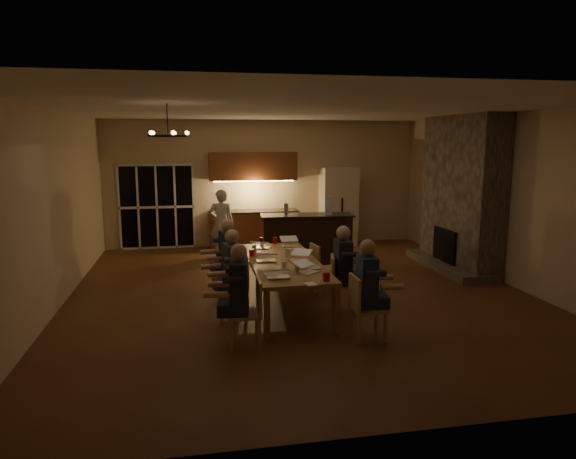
# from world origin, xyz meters

# --- Properties ---
(floor) EXTENTS (9.00, 9.00, 0.00)m
(floor) POSITION_xyz_m (0.00, 0.00, 0.00)
(floor) COLOR brown
(floor) RESTS_ON ground
(back_wall) EXTENTS (8.00, 0.04, 3.20)m
(back_wall) POSITION_xyz_m (0.00, 4.52, 1.60)
(back_wall) COLOR beige
(back_wall) RESTS_ON ground
(left_wall) EXTENTS (0.04, 9.00, 3.20)m
(left_wall) POSITION_xyz_m (-4.02, 0.00, 1.60)
(left_wall) COLOR beige
(left_wall) RESTS_ON ground
(right_wall) EXTENTS (0.04, 9.00, 3.20)m
(right_wall) POSITION_xyz_m (4.02, 0.00, 1.60)
(right_wall) COLOR beige
(right_wall) RESTS_ON ground
(ceiling) EXTENTS (8.00, 9.00, 0.04)m
(ceiling) POSITION_xyz_m (0.00, 0.00, 3.22)
(ceiling) COLOR white
(ceiling) RESTS_ON back_wall
(french_doors) EXTENTS (1.86, 0.08, 2.10)m
(french_doors) POSITION_xyz_m (-2.70, 4.47, 1.05)
(french_doors) COLOR black
(french_doors) RESTS_ON ground
(fireplace) EXTENTS (0.58, 2.50, 3.20)m
(fireplace) POSITION_xyz_m (3.70, 1.20, 1.60)
(fireplace) COLOR #72665A
(fireplace) RESTS_ON ground
(kitchenette) EXTENTS (2.24, 0.68, 2.40)m
(kitchenette) POSITION_xyz_m (-0.30, 4.20, 1.20)
(kitchenette) COLOR brown
(kitchenette) RESTS_ON ground
(refrigerator) EXTENTS (0.90, 0.68, 2.00)m
(refrigerator) POSITION_xyz_m (1.90, 4.15, 1.00)
(refrigerator) COLOR beige
(refrigerator) RESTS_ON ground
(dining_table) EXTENTS (1.10, 2.95, 0.75)m
(dining_table) POSITION_xyz_m (-0.39, -0.59, 0.38)
(dining_table) COLOR #A07740
(dining_table) RESTS_ON ground
(bar_island) EXTENTS (2.09, 0.86, 1.08)m
(bar_island) POSITION_xyz_m (0.65, 2.31, 0.54)
(bar_island) COLOR black
(bar_island) RESTS_ON ground
(chair_left_near) EXTENTS (0.45, 0.45, 0.89)m
(chair_left_near) POSITION_xyz_m (-1.21, -2.15, 0.45)
(chair_left_near) COLOR tan
(chair_left_near) RESTS_ON ground
(chair_left_mid) EXTENTS (0.50, 0.50, 0.89)m
(chair_left_mid) POSITION_xyz_m (-1.26, -1.14, 0.45)
(chair_left_mid) COLOR tan
(chair_left_mid) RESTS_ON ground
(chair_left_far) EXTENTS (0.49, 0.49, 0.89)m
(chair_left_far) POSITION_xyz_m (-1.24, -0.00, 0.45)
(chair_left_far) COLOR tan
(chair_left_far) RESTS_ON ground
(chair_right_near) EXTENTS (0.45, 0.45, 0.89)m
(chair_right_near) POSITION_xyz_m (0.48, -2.24, 0.45)
(chair_right_near) COLOR tan
(chair_right_near) RESTS_ON ground
(chair_right_mid) EXTENTS (0.52, 0.52, 0.89)m
(chair_right_mid) POSITION_xyz_m (0.51, -1.05, 0.45)
(chair_right_mid) COLOR tan
(chair_right_mid) RESTS_ON ground
(chair_right_far) EXTENTS (0.49, 0.49, 0.89)m
(chair_right_far) POSITION_xyz_m (0.45, -0.05, 0.45)
(chair_right_far) COLOR tan
(chair_right_far) RESTS_ON ground
(person_left_near) EXTENTS (0.68, 0.68, 1.38)m
(person_left_near) POSITION_xyz_m (-1.27, -2.17, 0.69)
(person_left_near) COLOR #24262F
(person_left_near) RESTS_ON ground
(person_right_near) EXTENTS (0.65, 0.65, 1.38)m
(person_right_near) POSITION_xyz_m (0.47, -2.19, 0.69)
(person_right_near) COLOR navy
(person_right_near) RESTS_ON ground
(person_left_mid) EXTENTS (0.70, 0.70, 1.38)m
(person_left_mid) POSITION_xyz_m (-1.27, -1.06, 0.69)
(person_left_mid) COLOR #373B41
(person_left_mid) RESTS_ON ground
(person_right_mid) EXTENTS (0.63, 0.63, 1.38)m
(person_right_mid) POSITION_xyz_m (0.46, -1.06, 0.69)
(person_right_mid) COLOR #24262F
(person_right_mid) RESTS_ON ground
(person_left_far) EXTENTS (0.71, 0.71, 1.38)m
(person_left_far) POSITION_xyz_m (-1.26, 0.04, 0.69)
(person_left_far) COLOR navy
(person_left_far) RESTS_ON ground
(standing_person) EXTENTS (0.60, 0.42, 1.59)m
(standing_person) POSITION_xyz_m (-1.18, 3.24, 0.79)
(standing_person) COLOR silver
(standing_person) RESTS_ON ground
(chandelier) EXTENTS (0.56, 0.56, 0.03)m
(chandelier) POSITION_xyz_m (-2.14, -1.07, 2.75)
(chandelier) COLOR black
(chandelier) RESTS_ON ceiling
(laptop_a) EXTENTS (0.33, 0.30, 0.23)m
(laptop_a) POSITION_xyz_m (-0.66, -1.59, 0.86)
(laptop_a) COLOR silver
(laptop_a) RESTS_ON dining_table
(laptop_b) EXTENTS (0.42, 0.42, 0.23)m
(laptop_b) POSITION_xyz_m (-0.16, -1.41, 0.86)
(laptop_b) COLOR silver
(laptop_b) RESTS_ON dining_table
(laptop_c) EXTENTS (0.33, 0.29, 0.23)m
(laptop_c) POSITION_xyz_m (-0.68, -0.55, 0.86)
(laptop_c) COLOR silver
(laptop_c) RESTS_ON dining_table
(laptop_d) EXTENTS (0.42, 0.41, 0.23)m
(laptop_d) POSITION_xyz_m (-0.15, -0.64, 0.86)
(laptop_d) COLOR silver
(laptop_d) RESTS_ON dining_table
(laptop_e) EXTENTS (0.40, 0.38, 0.23)m
(laptop_e) POSITION_xyz_m (-0.61, 0.48, 0.86)
(laptop_e) COLOR silver
(laptop_e) RESTS_ON dining_table
(laptop_f) EXTENTS (0.33, 0.29, 0.23)m
(laptop_f) POSITION_xyz_m (-0.07, 0.54, 0.86)
(laptop_f) COLOR silver
(laptop_f) RESTS_ON dining_table
(mug_front) EXTENTS (0.08, 0.08, 0.10)m
(mug_front) POSITION_xyz_m (-0.47, -1.03, 0.80)
(mug_front) COLOR silver
(mug_front) RESTS_ON dining_table
(mug_mid) EXTENTS (0.08, 0.08, 0.10)m
(mug_mid) POSITION_xyz_m (-0.24, -0.09, 0.80)
(mug_mid) COLOR silver
(mug_mid) RESTS_ON dining_table
(mug_back) EXTENTS (0.08, 0.08, 0.10)m
(mug_back) POSITION_xyz_m (-0.77, 0.26, 0.80)
(mug_back) COLOR silver
(mug_back) RESTS_ON dining_table
(redcup_near) EXTENTS (0.10, 0.10, 0.12)m
(redcup_near) POSITION_xyz_m (-0.03, -1.89, 0.81)
(redcup_near) COLOR red
(redcup_near) RESTS_ON dining_table
(redcup_mid) EXTENTS (0.09, 0.09, 0.12)m
(redcup_mid) POSITION_xyz_m (-0.87, -0.14, 0.81)
(redcup_mid) COLOR red
(redcup_mid) RESTS_ON dining_table
(redcup_far) EXTENTS (0.08, 0.08, 0.12)m
(redcup_far) POSITION_xyz_m (-0.30, 0.84, 0.81)
(redcup_far) COLOR red
(redcup_far) RESTS_ON dining_table
(can_silver) EXTENTS (0.07, 0.07, 0.12)m
(can_silver) POSITION_xyz_m (-0.32, -1.32, 0.81)
(can_silver) COLOR #B2B2B7
(can_silver) RESTS_ON dining_table
(can_cola) EXTENTS (0.07, 0.07, 0.12)m
(can_cola) POSITION_xyz_m (-0.56, 0.89, 0.81)
(can_cola) COLOR #3F0F0C
(can_cola) RESTS_ON dining_table
(plate_near) EXTENTS (0.24, 0.24, 0.02)m
(plate_near) POSITION_xyz_m (-0.03, -1.16, 0.76)
(plate_near) COLOR silver
(plate_near) RESTS_ON dining_table
(plate_left) EXTENTS (0.26, 0.26, 0.02)m
(plate_left) POSITION_xyz_m (-0.72, -1.42, 0.76)
(plate_left) COLOR silver
(plate_left) RESTS_ON dining_table
(plate_far) EXTENTS (0.28, 0.28, 0.02)m
(plate_far) POSITION_xyz_m (0.02, 0.16, 0.76)
(plate_far) COLOR silver
(plate_far) RESTS_ON dining_table
(notepad) EXTENTS (0.17, 0.21, 0.01)m
(notepad) POSITION_xyz_m (-0.28, -2.03, 0.76)
(notepad) COLOR white
(notepad) RESTS_ON dining_table
(bar_bottle) EXTENTS (0.09, 0.09, 0.24)m
(bar_bottle) POSITION_xyz_m (0.20, 2.42, 1.20)
(bar_bottle) COLOR #99999E
(bar_bottle) RESTS_ON bar_island
(bar_blender) EXTENTS (0.17, 0.17, 0.42)m
(bar_blender) POSITION_xyz_m (1.12, 2.20, 1.29)
(bar_blender) COLOR silver
(bar_blender) RESTS_ON bar_island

